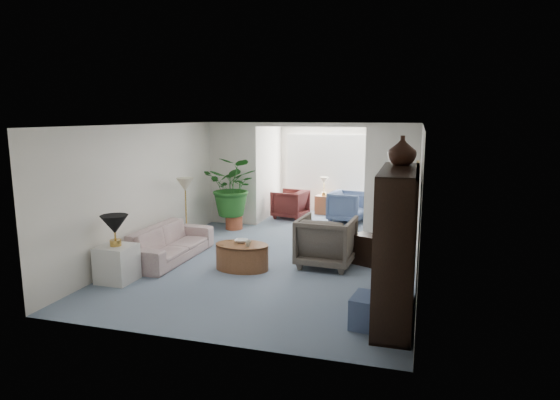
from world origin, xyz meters
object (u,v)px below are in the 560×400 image
(table_lamp, at_px, (114,224))
(coffee_bowl, at_px, (241,241))
(coffee_cup, at_px, (248,244))
(sunroom_chair_blue, at_px, (347,207))
(coffee_table, at_px, (242,257))
(sofa, at_px, (170,243))
(sunroom_chair_maroon, at_px, (290,204))
(wingback_chair, at_px, (326,241))
(framed_picture, at_px, (418,177))
(entertainment_cabinet, at_px, (397,245))
(floor_lamp, at_px, (185,185))
(side_table_dark, at_px, (367,249))
(end_table, at_px, (117,264))
(sunroom_table, at_px, (324,205))
(plant_pot, at_px, (234,222))
(ottoman, at_px, (372,312))
(cabinet_urn, at_px, (402,150))

(table_lamp, bearing_deg, coffee_bowl, 36.93)
(coffee_cup, height_order, sunroom_chair_blue, sunroom_chair_blue)
(coffee_table, xyz_separation_m, sunroom_chair_blue, (1.21, 4.33, 0.16))
(sofa, distance_m, sunroom_chair_maroon, 4.31)
(wingback_chair, bearing_deg, coffee_table, 27.68)
(sofa, relative_size, sunroom_chair_blue, 2.49)
(sunroom_chair_maroon, bearing_deg, table_lamp, -4.32)
(framed_picture, bearing_deg, entertainment_cabinet, -98.50)
(floor_lamp, bearing_deg, coffee_cup, -36.40)
(table_lamp, distance_m, coffee_cup, 2.19)
(coffee_cup, distance_m, wingback_chair, 1.42)
(coffee_bowl, relative_size, coffee_cup, 2.17)
(table_lamp, bearing_deg, floor_lamp, 90.06)
(coffee_cup, bearing_deg, side_table_dark, 27.61)
(end_table, distance_m, sunroom_table, 6.60)
(table_lamp, xyz_separation_m, plant_pot, (0.47, 3.92, -0.79))
(coffee_cup, relative_size, plant_pot, 0.26)
(coffee_table, relative_size, plant_pot, 2.37)
(end_table, bearing_deg, table_lamp, 0.00)
(floor_lamp, xyz_separation_m, entertainment_cabinet, (4.38, -2.62, -0.26))
(plant_pot, bearing_deg, ottoman, -50.76)
(floor_lamp, relative_size, entertainment_cabinet, 0.18)
(coffee_cup, distance_m, cabinet_urn, 3.12)
(sunroom_chair_maroon, bearing_deg, coffee_table, 14.11)
(side_table_dark, bearing_deg, plant_pot, 150.76)
(sunroom_chair_blue, bearing_deg, coffee_table, 174.66)
(cabinet_urn, height_order, sunroom_table, cabinet_urn)
(cabinet_urn, height_order, plant_pot, cabinet_urn)
(wingback_chair, distance_m, sunroom_chair_blue, 3.72)
(wingback_chair, bearing_deg, entertainment_cabinet, 127.26)
(end_table, bearing_deg, coffee_bowl, 36.93)
(end_table, height_order, cabinet_urn, cabinet_urn)
(table_lamp, relative_size, sunroom_chair_maroon, 0.54)
(side_table_dark, bearing_deg, cabinet_urn, -71.47)
(ottoman, xyz_separation_m, sunroom_chair_blue, (-1.20, 6.04, 0.19))
(sunroom_chair_maroon, bearing_deg, sunroom_chair_blue, 100.31)
(side_table_dark, relative_size, cabinet_urn, 1.36)
(cabinet_urn, relative_size, sunroom_chair_blue, 0.47)
(coffee_bowl, distance_m, wingback_chair, 1.51)
(side_table_dark, relative_size, sunroom_table, 1.07)
(table_lamp, height_order, coffee_cup, table_lamp)
(floor_lamp, height_order, coffee_bowl, floor_lamp)
(table_lamp, relative_size, wingback_chair, 0.45)
(table_lamp, height_order, sunroom_chair_blue, table_lamp)
(side_table_dark, bearing_deg, sunroom_chair_maroon, 124.65)
(plant_pot, bearing_deg, floor_lamp, -107.57)
(sofa, relative_size, wingback_chair, 2.15)
(coffee_table, height_order, side_table_dark, side_table_dark)
(ottoman, height_order, sunroom_chair_maroon, sunroom_chair_maroon)
(plant_pot, bearing_deg, table_lamp, -96.82)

